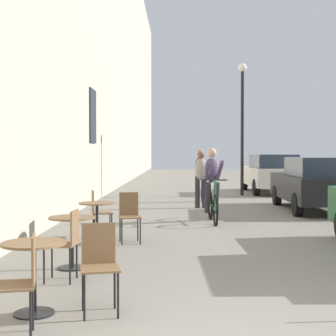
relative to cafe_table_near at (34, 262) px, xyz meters
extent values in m
cube|color=#B7AD99|center=(-1.53, 12.36, 6.26)|extent=(0.50, 68.00, 13.56)
cube|color=black|center=(-1.26, 11.01, 2.23)|extent=(0.04, 1.10, 1.70)
cylinder|color=black|center=(0.00, 0.00, -0.51)|extent=(0.40, 0.40, 0.02)
cylinder|color=black|center=(0.00, 0.00, -0.16)|extent=(0.05, 0.05, 0.67)
cylinder|color=brown|center=(0.00, 0.00, 0.19)|extent=(0.64, 0.64, 0.02)
cylinder|color=black|center=(0.85, -0.12, -0.30)|extent=(0.02, 0.02, 0.45)
cylinder|color=black|center=(0.54, -0.19, -0.30)|extent=(0.02, 0.02, 0.45)
cylinder|color=black|center=(0.78, 0.19, -0.30)|extent=(0.02, 0.02, 0.45)
cylinder|color=black|center=(0.47, 0.12, -0.30)|extent=(0.02, 0.02, 0.45)
cube|color=brown|center=(0.66, 0.00, -0.06)|extent=(0.46, 0.46, 0.02)
cube|color=brown|center=(0.62, 0.18, 0.16)|extent=(0.34, 0.10, 0.42)
cylinder|color=black|center=(0.19, -0.78, -0.30)|extent=(0.02, 0.02, 0.45)
cylinder|color=black|center=(0.12, -0.46, -0.30)|extent=(0.02, 0.02, 0.45)
cube|color=brown|center=(0.00, -0.66, -0.06)|extent=(0.46, 0.46, 0.02)
cube|color=brown|center=(0.18, -0.62, 0.16)|extent=(0.10, 0.34, 0.42)
cylinder|color=black|center=(-0.03, 1.98, -0.51)|extent=(0.40, 0.40, 0.02)
cylinder|color=black|center=(-0.03, 1.98, -0.16)|extent=(0.05, 0.05, 0.67)
cylinder|color=brown|center=(-0.03, 1.98, 0.19)|extent=(0.64, 0.64, 0.02)
cylinder|color=black|center=(-0.20, 1.14, -0.30)|extent=(0.02, 0.02, 0.45)
cylinder|color=black|center=(-0.19, 1.46, -0.30)|extent=(0.02, 0.02, 0.45)
cylinder|color=black|center=(0.12, 1.12, -0.30)|extent=(0.02, 0.02, 0.45)
cylinder|color=black|center=(0.14, 1.44, -0.30)|extent=(0.02, 0.02, 0.45)
cube|color=brown|center=(-0.03, 1.29, -0.06)|extent=(0.40, 0.40, 0.02)
cube|color=brown|center=(0.15, 1.28, 0.16)|extent=(0.04, 0.34, 0.42)
cylinder|color=black|center=(-0.01, 3.96, -0.51)|extent=(0.40, 0.40, 0.02)
cylinder|color=black|center=(-0.01, 3.96, -0.16)|extent=(0.05, 0.05, 0.67)
cylinder|color=brown|center=(-0.01, 3.96, 0.19)|extent=(0.64, 0.64, 0.02)
cylinder|color=black|center=(0.11, 4.79, -0.30)|extent=(0.02, 0.02, 0.45)
cylinder|color=black|center=(0.19, 4.48, -0.30)|extent=(0.02, 0.02, 0.45)
cylinder|color=black|center=(-0.20, 4.72, -0.30)|extent=(0.02, 0.02, 0.45)
cylinder|color=black|center=(-0.13, 4.40, -0.30)|extent=(0.02, 0.02, 0.45)
cube|color=brown|center=(-0.01, 4.60, -0.06)|extent=(0.46, 0.46, 0.02)
cube|color=brown|center=(-0.18, 4.56, 0.16)|extent=(0.10, 0.34, 0.42)
cylinder|color=black|center=(0.77, 3.84, -0.30)|extent=(0.02, 0.02, 0.45)
cylinder|color=black|center=(0.46, 3.77, -0.30)|extent=(0.02, 0.02, 0.45)
cylinder|color=black|center=(0.70, 4.16, -0.30)|extent=(0.02, 0.02, 0.45)
cylinder|color=black|center=(0.39, 4.09, -0.30)|extent=(0.02, 0.02, 0.45)
cube|color=brown|center=(0.58, 3.96, -0.06)|extent=(0.45, 0.45, 0.02)
cube|color=brown|center=(0.54, 4.14, 0.16)|extent=(0.34, 0.09, 0.42)
torus|color=black|center=(2.26, 6.14, -0.19)|extent=(0.08, 0.71, 0.71)
torus|color=black|center=(2.21, 7.18, -0.19)|extent=(0.08, 0.71, 0.71)
cylinder|color=#2D6B38|center=(2.21, 7.09, 0.09)|extent=(0.05, 0.22, 0.58)
cylinder|color=#2D6B38|center=(2.24, 6.60, 0.43)|extent=(0.07, 0.83, 0.14)
cylinder|color=#2D6B38|center=(2.26, 6.16, 0.14)|extent=(0.04, 0.09, 0.67)
cylinder|color=#2D6B38|center=(2.23, 6.69, -0.15)|extent=(0.08, 1.00, 0.12)
cylinder|color=black|center=(2.25, 6.19, 0.48)|extent=(0.52, 0.05, 0.03)
ellipsoid|color=black|center=(2.22, 7.01, 0.41)|extent=(0.12, 0.24, 0.06)
ellipsoid|color=#4C3D5B|center=(2.22, 6.93, 0.68)|extent=(0.36, 0.36, 0.59)
sphere|color=tan|center=(2.22, 6.89, 1.08)|extent=(0.22, 0.22, 0.22)
cylinder|color=#26262D|center=(2.32, 6.85, 0.03)|extent=(0.15, 0.40, 0.75)
cylinder|color=#26262D|center=(2.12, 6.84, 0.03)|extent=(0.15, 0.40, 0.75)
cylinder|color=#4C3D5B|center=(2.38, 6.54, 0.68)|extent=(0.14, 0.75, 0.48)
cylinder|color=#4C3D5B|center=(2.10, 6.53, 0.68)|extent=(0.11, 0.75, 0.48)
cylinder|color=#26262D|center=(1.99, 9.67, -0.12)|extent=(0.14, 0.14, 0.80)
cylinder|color=#26262D|center=(2.19, 9.67, -0.12)|extent=(0.14, 0.14, 0.80)
ellipsoid|color=#9E9384|center=(2.09, 9.67, 0.60)|extent=(0.34, 0.24, 0.64)
sphere|color=brown|center=(2.09, 9.67, 1.02)|extent=(0.22, 0.22, 0.22)
cylinder|color=#26262D|center=(2.25, 11.44, -0.11)|extent=(0.14, 0.14, 0.83)
cylinder|color=#26262D|center=(2.05, 11.47, -0.11)|extent=(0.14, 0.14, 0.83)
ellipsoid|color=brown|center=(2.15, 11.46, 0.64)|extent=(0.37, 0.29, 0.66)
sphere|color=#A57A5B|center=(2.15, 11.46, 1.06)|extent=(0.22, 0.22, 0.22)
cylinder|color=black|center=(3.82, 13.92, 1.78)|extent=(0.12, 0.12, 4.60)
sphere|color=silver|center=(3.82, 13.92, 4.22)|extent=(0.32, 0.32, 0.32)
cube|color=black|center=(5.22, 9.15, 0.11)|extent=(1.74, 4.15, 0.67)
cube|color=#283342|center=(5.22, 8.65, 0.70)|extent=(1.45, 2.25, 0.50)
cylinder|color=black|center=(4.45, 10.52, -0.22)|extent=(0.20, 0.60, 0.60)
cylinder|color=black|center=(6.01, 10.51, -0.22)|extent=(0.20, 0.60, 0.60)
cylinder|color=black|center=(4.43, 7.79, -0.22)|extent=(0.20, 0.60, 0.60)
cube|color=beige|center=(5.11, 15.30, 0.14)|extent=(1.88, 4.33, 0.70)
cube|color=#283342|center=(5.12, 14.78, 0.75)|extent=(1.55, 2.35, 0.52)
cylinder|color=black|center=(4.27, 16.69, -0.21)|extent=(0.21, 0.62, 0.62)
cylinder|color=black|center=(5.88, 16.73, -0.21)|extent=(0.21, 0.62, 0.62)
cylinder|color=black|center=(4.34, 13.86, -0.21)|extent=(0.21, 0.62, 0.62)
cylinder|color=black|center=(5.95, 13.90, -0.21)|extent=(0.21, 0.62, 0.62)
camera|label=1|loc=(1.43, -4.97, 1.09)|focal=54.22mm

